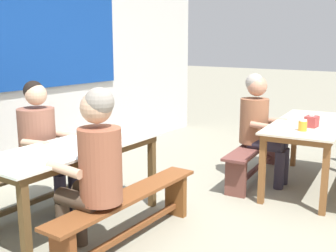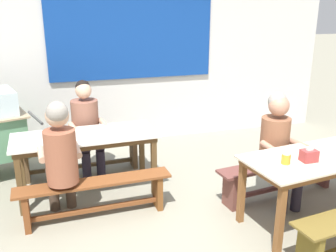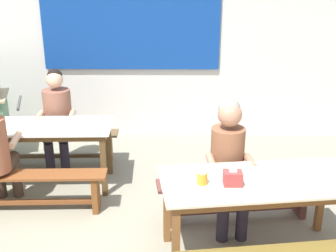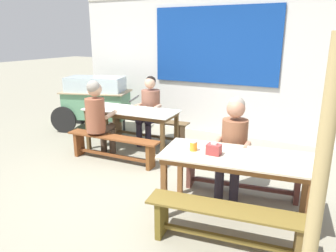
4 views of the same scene
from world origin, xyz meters
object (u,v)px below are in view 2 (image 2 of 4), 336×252
Objects in this scene: bench_near_back at (279,173)px; dining_table_near at (322,162)px; person_left_back_turned at (60,154)px; condiment_jar at (286,158)px; person_center_facing at (86,124)px; bench_far_front at (95,193)px; bench_far_back at (82,153)px; person_right_near_table at (278,142)px; tissue_box at (309,155)px; dining_table_far at (85,141)px.

dining_table_near is at bearing -82.48° from bench_near_back.
person_left_back_turned is 11.55× the size of condiment_jar.
bench_near_back is at bearing -30.66° from person_center_facing.
bench_far_front is 1.95m from condiment_jar.
person_right_near_table is at bearing -33.76° from bench_far_back.
person_center_facing is 2.71m from tissue_box.
dining_table_far is 0.62m from person_left_back_turned.
person_left_back_turned is at bearing 176.19° from bench_near_back.
bench_far_back is 2.51m from person_right_near_table.
tissue_box reaches higher than bench_far_front.
bench_far_back is at bearing 135.54° from tissue_box.
bench_far_back is 11.12× the size of tissue_box.
condiment_jar reaches higher than dining_table_near.
bench_far_back is at bearing 140.07° from dining_table_near.
person_left_back_turned is 2.42m from tissue_box.
tissue_box is (1.98, -1.38, 0.14)m from dining_table_far.
person_center_facing is 2.37m from person_right_near_table.
dining_table_far is at bearing -96.57° from person_center_facing.
bench_near_back is at bearing -30.84° from bench_far_back.
person_center_facing is at bearing 72.08° from person_left_back_turned.
condiment_jar reaches higher than bench_near_back.
tissue_box reaches higher than bench_far_back.
dining_table_far is 14.72× the size of condiment_jar.
person_left_back_turned is at bearing 159.71° from tissue_box.
tissue_box is at bearing -44.46° from bench_far_back.
person_center_facing is (-2.08, 1.23, 0.42)m from bench_near_back.
bench_far_back and bench_near_back have the same top height.
person_right_near_table is at bearing -21.13° from dining_table_far.
dining_table_far is 0.98× the size of dining_table_near.
bench_far_back is 1.25m from person_left_back_turned.
bench_far_back is 1.02× the size of bench_far_front.
bench_near_back is at bearing -18.21° from dining_table_far.
bench_near_back is (-0.08, 0.58, -0.37)m from dining_table_near.
bench_near_back is 0.86m from tissue_box.
dining_table_far is 2.22m from condiment_jar.
person_left_back_turned reaches higher than bench_near_back.
dining_table_far is 11.20× the size of tissue_box.
tissue_box is at bearing -22.03° from bench_far_front.
person_right_near_table reaches higher than person_center_facing.
person_right_near_table is 11.18× the size of condiment_jar.
person_center_facing is 8.46× the size of tissue_box.
bench_far_back is at bearing 144.84° from person_center_facing.
dining_table_near is at bearing -30.14° from dining_table_far.
person_left_back_turned is (-0.31, 0.05, 0.46)m from bench_far_front.
bench_far_front is 2.06m from person_right_near_table.
person_center_facing is (-2.16, 1.82, 0.04)m from dining_table_near.
bench_far_front is (0.02, -0.59, -0.37)m from dining_table_far.
person_left_back_turned is at bearing -117.76° from dining_table_far.
bench_near_back is at bearing -3.81° from person_left_back_turned.
tissue_box is (-0.16, -0.68, 0.51)m from bench_near_back.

